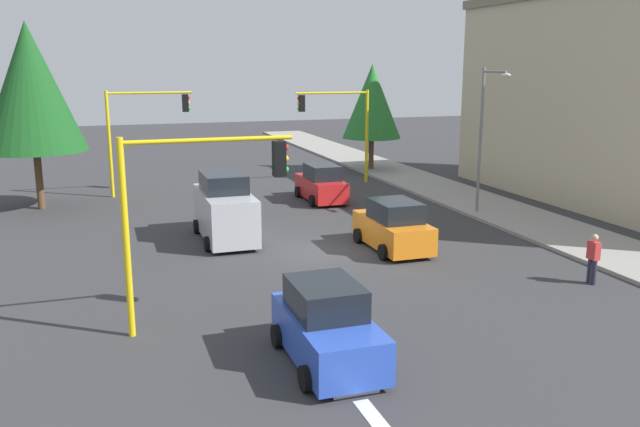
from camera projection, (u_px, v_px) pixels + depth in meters
ground_plane at (324, 252)px, 25.55m from camera, size 120.00×120.00×0.00m
sidewalk_kerb at (488, 207)px, 33.41m from camera, size 80.00×4.00×0.15m
lane_arrow_near at (366, 407)px, 13.97m from camera, size 2.40×1.10×1.10m
traffic_signal_far_right at (142, 122)px, 35.84m from camera, size 0.36×4.59×5.77m
traffic_signal_near_right at (196, 193)px, 17.42m from camera, size 0.36×4.59×5.33m
traffic_signal_far_left at (339, 118)px, 39.38m from camera, size 0.36×4.59×5.63m
street_lamp_curbside at (486, 125)px, 30.78m from camera, size 2.15×0.28×7.00m
tree_roadside_far at (372, 101)px, 44.10m from camera, size 3.93×3.93×7.17m
tree_opposite_side at (30, 87)px, 31.92m from camera, size 5.00×5.00×9.18m
delivery_van_silver at (225, 210)px, 27.11m from camera, size 4.80×2.22×2.77m
car_orange at (393, 227)px, 25.77m from camera, size 4.09×2.11×1.98m
car_red at (321, 184)px, 34.99m from camera, size 4.18×2.01×1.98m
car_blue at (327, 327)px, 15.97m from camera, size 4.00×2.10×1.98m
pedestrian_crossing at (593, 257)px, 21.67m from camera, size 0.40×0.24×1.70m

